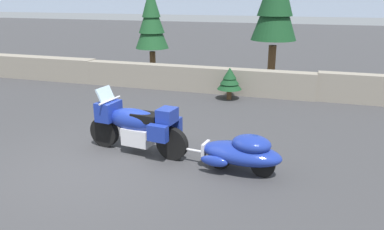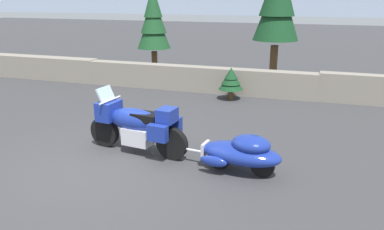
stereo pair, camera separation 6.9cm
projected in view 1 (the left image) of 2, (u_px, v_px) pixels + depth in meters
name	position (u px, v px, depth m)	size (l,w,h in m)	color
ground_plane	(99.00, 166.00, 7.28)	(80.00, 80.00, 0.00)	#38383A
stone_guard_wall	(175.00, 77.00, 13.07)	(24.00, 0.59, 0.89)	gray
touring_motorcycle	(136.00, 124.00, 7.71)	(2.31, 0.91, 1.33)	black
car_shaped_trailer	(242.00, 152.00, 6.88)	(2.23, 0.90, 0.76)	black
pine_tree_secondary	(151.00, 20.00, 14.44)	(1.30, 1.30, 3.57)	brown
pine_sapling_near	(230.00, 80.00, 11.73)	(0.77, 0.77, 1.02)	brown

